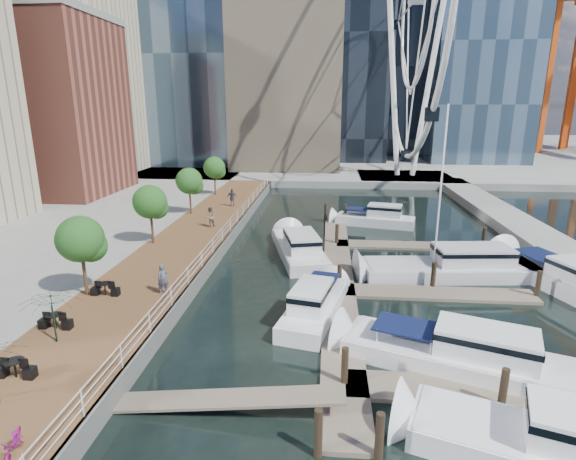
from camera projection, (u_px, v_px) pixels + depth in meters
The scene contains 16 objects.
ground at pixel (278, 357), 21.04m from camera, with size 520.00×520.00×0.00m, color black.
boardwalk at pixel (187, 246), 36.07m from camera, with size 6.00×60.00×1.00m, color brown.
seawall at pixel (224, 247), 35.81m from camera, with size 0.25×60.00×1.00m, color #595954.
land_far at pixel (320, 149), 118.83m from camera, with size 200.00×114.00×1.00m, color gray.
breakwater at pixel (536, 238), 38.40m from camera, with size 4.00×60.00×1.00m, color gray.
pier at pixel (404, 179), 69.64m from camera, with size 14.00×12.00×1.00m, color gray.
railing at pixel (222, 235), 35.55m from camera, with size 0.10×60.00×1.05m, color white, non-canonical shape.
floating_docks at pixel (414, 276), 29.81m from camera, with size 16.00×34.00×2.60m.
street_trees at pixel (150, 202), 34.30m from camera, with size 2.60×42.60×4.60m.
cafe_tables at pixel (37, 343), 19.64m from camera, with size 2.50×13.70×0.74m.
yacht_foreground at pixel (454, 367), 20.22m from camera, with size 2.90×10.83×2.15m, color white, non-canonical shape.
bicycle at pixel (13, 445), 13.52m from camera, with size 0.66×1.89×0.99m, color #7C125C.
pedestrian_near at pixel (163, 279), 25.48m from camera, with size 0.64×0.42×1.75m, color #44495B.
pedestrian_mid at pixel (210, 217), 39.67m from camera, with size 0.89×0.69×1.82m, color #83685A.
pedestrian_far at pixel (232, 198), 47.82m from camera, with size 1.12×0.47×1.91m, color #393D47.
moored_yachts at pixel (440, 280), 30.31m from camera, with size 24.15×35.53×11.50m.
Camera 1 is at (2.10, -18.57, 11.37)m, focal length 28.00 mm.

